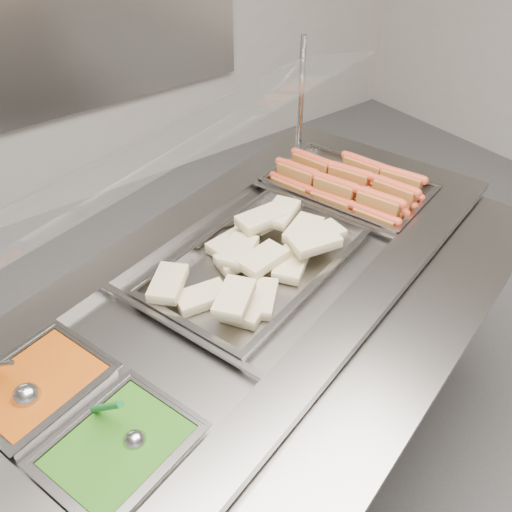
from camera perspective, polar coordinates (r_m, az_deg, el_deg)
steam_counter at (r=2.02m, az=-0.86°, el=-11.22°), size 2.02×1.31×0.89m
tray_rail at (r=1.57m, az=14.13°, el=-9.86°), size 1.79×0.83×0.05m
sneeze_guard at (r=1.63m, az=-7.33°, el=11.42°), size 1.65×0.73×0.44m
pan_hotdogs at (r=2.16m, az=9.16°, el=6.19°), size 0.48×0.62×0.10m
pan_wraps at (r=1.76m, az=0.19°, el=-1.08°), size 0.76×0.57×0.07m
pan_beans at (r=1.53m, az=-20.76°, el=-12.74°), size 0.35×0.31×0.10m
pan_peas at (r=1.37m, az=-13.32°, el=-18.94°), size 0.35×0.31×0.10m
hotdogs_in_buns at (r=2.11m, az=9.18°, el=7.00°), size 0.39×0.55×0.12m
tortilla_wraps at (r=1.73m, az=0.17°, el=-0.07°), size 0.66×0.44×0.10m
ladle at (r=1.48m, az=-22.08°, el=-12.73°), size 0.08×0.18×0.15m
serving_spoon at (r=1.33m, az=-12.51°, el=-17.10°), size 0.08×0.17×0.15m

